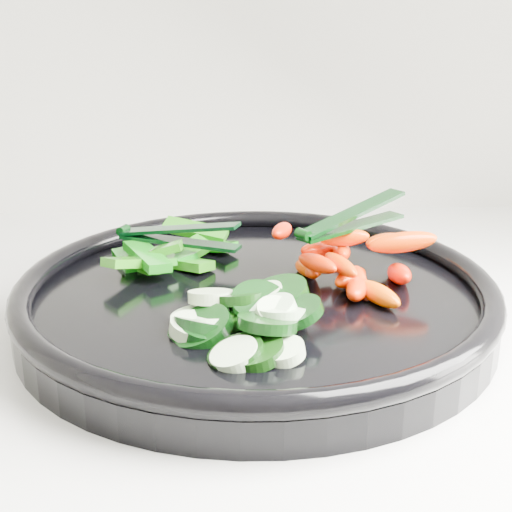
{
  "coord_description": "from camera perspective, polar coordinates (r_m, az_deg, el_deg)",
  "views": [
    {
      "loc": [
        -0.73,
        1.16,
        1.17
      ],
      "look_at": [
        -0.7,
        1.68,
        0.99
      ],
      "focal_mm": 50.0,
      "sensor_mm": 36.0,
      "label": 1
    }
  ],
  "objects": [
    {
      "name": "pepper_pile",
      "position": [
        0.62,
        -7.02,
        0.1
      ],
      "size": [
        0.11,
        0.13,
        0.03
      ],
      "color": "#0A7111",
      "rests_on": "veggie_tray"
    },
    {
      "name": "tong_pepper",
      "position": [
        0.62,
        -6.48,
        1.69
      ],
      "size": [
        0.11,
        0.06,
        0.02
      ],
      "color": "black",
      "rests_on": "pepper_pile"
    },
    {
      "name": "tong_carrot",
      "position": [
        0.58,
        7.52,
        2.83
      ],
      "size": [
        0.1,
        0.08,
        0.02
      ],
      "color": "black",
      "rests_on": "carrot_pile"
    },
    {
      "name": "cucumber_pile",
      "position": [
        0.49,
        -1.48,
        -5.15
      ],
      "size": [
        0.12,
        0.13,
        0.04
      ],
      "color": "black",
      "rests_on": "veggie_tray"
    },
    {
      "name": "carrot_pile",
      "position": [
        0.58,
        7.66,
        -0.41
      ],
      "size": [
        0.13,
        0.15,
        0.05
      ],
      "color": "#F71A00",
      "rests_on": "veggie_tray"
    },
    {
      "name": "veggie_tray",
      "position": [
        0.56,
        0.0,
        -3.33
      ],
      "size": [
        0.47,
        0.47,
        0.04
      ],
      "color": "black",
      "rests_on": "counter"
    }
  ]
}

